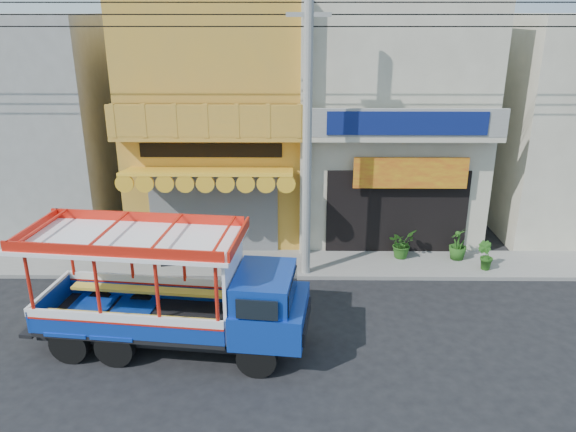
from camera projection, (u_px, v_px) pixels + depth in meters
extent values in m
plane|color=black|center=(347.00, 334.00, 14.22)|extent=(90.00, 90.00, 0.00)
cube|color=slate|center=(336.00, 264.00, 17.95)|extent=(30.00, 2.00, 0.12)
cube|color=gold|center=(222.00, 119.00, 20.39)|extent=(6.00, 6.00, 8.00)
cube|color=#595B5E|center=(214.00, 214.00, 18.45)|extent=(4.20, 0.10, 2.60)
cube|color=yellow|center=(208.00, 172.00, 17.19)|extent=(5.20, 1.50, 0.31)
cube|color=gold|center=(209.00, 137.00, 17.22)|extent=(6.00, 0.70, 0.18)
cube|color=gold|center=(206.00, 121.00, 16.75)|extent=(6.00, 0.12, 0.95)
cube|color=black|center=(211.00, 150.00, 17.70)|extent=(4.50, 0.04, 0.45)
cube|color=#B0A991|center=(387.00, 119.00, 20.33)|extent=(6.00, 6.00, 8.00)
cube|color=black|center=(397.00, 212.00, 18.35)|extent=(4.60, 0.12, 2.80)
cube|color=gold|center=(411.00, 173.00, 17.61)|extent=(3.60, 0.05, 1.00)
cube|color=#B0A991|center=(404.00, 137.00, 17.17)|extent=(6.00, 0.70, 0.18)
cube|color=gray|center=(407.00, 123.00, 16.71)|extent=(6.00, 0.12, 0.85)
cube|color=navy|center=(408.00, 123.00, 16.65)|extent=(4.80, 0.06, 0.70)
cube|color=#B0A991|center=(306.00, 137.00, 17.40)|extent=(0.35, 0.30, 8.00)
cube|color=gray|center=(31.00, 124.00, 20.52)|extent=(6.00, 6.00, 7.60)
cylinder|color=gray|center=(307.00, 131.00, 15.77)|extent=(0.26, 0.26, 9.00)
cube|color=gray|center=(309.00, 14.00, 14.70)|extent=(1.20, 0.12, 0.12)
cylinder|color=black|center=(346.00, 27.00, 14.80)|extent=(28.00, 0.04, 0.04)
cylinder|color=black|center=(347.00, 14.00, 14.69)|extent=(28.00, 0.04, 0.04)
cylinder|color=black|center=(347.00, 2.00, 14.59)|extent=(28.00, 0.04, 0.04)
cylinder|color=black|center=(257.00, 358.00, 12.44)|extent=(0.94, 0.36, 0.91)
cylinder|color=black|center=(269.00, 318.00, 14.05)|extent=(0.94, 0.36, 0.91)
cylinder|color=black|center=(115.00, 348.00, 12.81)|extent=(0.94, 0.36, 0.91)
cylinder|color=black|center=(143.00, 310.00, 14.43)|extent=(0.94, 0.36, 0.91)
cylinder|color=black|center=(70.00, 344.00, 12.94)|extent=(0.94, 0.36, 0.91)
cylinder|color=black|center=(102.00, 307.00, 14.56)|extent=(0.94, 0.36, 0.91)
cube|color=black|center=(173.00, 327.00, 13.47)|extent=(6.27, 2.18, 0.26)
cube|color=#1038AB|center=(271.00, 315.00, 13.02)|extent=(1.86, 2.18, 0.82)
cube|color=#1038AB|center=(264.00, 287.00, 12.78)|extent=(1.48, 1.98, 0.69)
cube|color=black|center=(292.00, 290.00, 12.73)|extent=(0.23, 1.60, 0.50)
cube|color=black|center=(142.00, 319.00, 13.49)|extent=(4.72, 2.50, 0.11)
cube|color=#1038AB|center=(125.00, 328.00, 12.48)|extent=(4.50, 0.58, 0.55)
cube|color=white|center=(124.00, 319.00, 12.39)|extent=(4.50, 0.59, 0.20)
cube|color=#1038AB|center=(155.00, 288.00, 14.28)|extent=(4.50, 0.58, 0.55)
cube|color=white|center=(154.00, 279.00, 14.20)|extent=(4.50, 0.59, 0.20)
cylinder|color=red|center=(29.00, 282.00, 12.39)|extent=(0.09, 0.09, 1.46)
cylinder|color=red|center=(70.00, 248.00, 14.16)|extent=(0.09, 0.09, 1.46)
cube|color=white|center=(234.00, 286.00, 12.87)|extent=(0.28, 1.85, 2.06)
cube|color=white|center=(130.00, 240.00, 12.79)|extent=(5.29, 2.79, 0.09)
cube|color=red|center=(130.00, 233.00, 12.73)|extent=(5.10, 2.68, 0.24)
cube|color=black|center=(169.00, 263.00, 17.78)|extent=(0.53, 0.36, 0.09)
cube|color=#0D4915|center=(168.00, 250.00, 17.63)|extent=(0.58, 0.19, 0.80)
imported|color=#225117|center=(402.00, 243.00, 18.19)|extent=(1.13, 1.13, 0.95)
imported|color=#225117|center=(485.00, 256.00, 17.36)|extent=(0.63, 0.62, 0.89)
imported|color=#225117|center=(458.00, 244.00, 18.04)|extent=(0.80, 0.80, 1.04)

